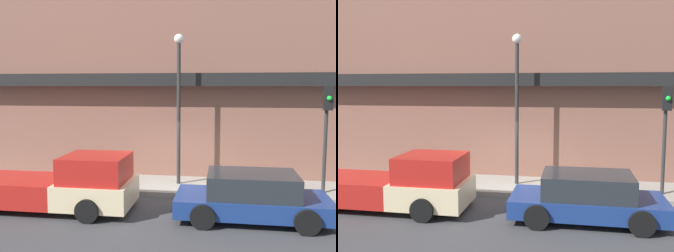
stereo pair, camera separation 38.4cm
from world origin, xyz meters
The scene contains 8 objects.
ground_plane centered at (0.00, 0.00, 0.00)m, with size 80.00×80.00×0.00m, color #38383A.
sidewalk centered at (0.00, 1.22, 0.08)m, with size 36.00×2.45×0.16m.
building centered at (-0.01, 3.93, 5.38)m, with size 19.80×3.80×10.78m.
pickup_truck centered at (-3.38, -1.75, 0.76)m, with size 5.56×2.12×1.74m.
parked_car centered at (2.50, -1.75, 0.67)m, with size 4.31×2.08×1.36m.
fire_hydrant centered at (-4.28, 0.90, 0.49)m, with size 0.20×0.20×0.67m.
street_lamp centered at (0.02, 1.29, 3.61)m, with size 0.36×0.36×5.52m.
traffic_light centered at (5.08, 0.75, 2.67)m, with size 0.28×0.42×3.65m.
Camera 1 is at (1.69, -12.35, 3.82)m, focal length 40.00 mm.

